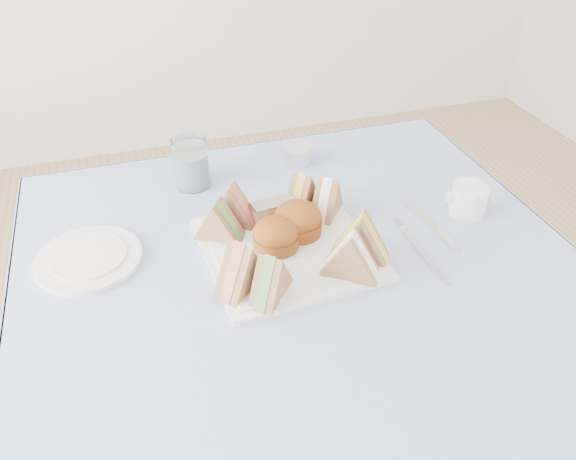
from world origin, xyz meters
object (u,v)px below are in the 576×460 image
object	(u,v)px
water_glass	(191,163)
table	(304,405)
serving_plate	(288,249)
creamer_jug	(469,200)

from	to	relation	value
water_glass	table	bearing A→B (deg)	-68.48
table	serving_plate	distance (m)	0.39
serving_plate	table	bearing A→B (deg)	-82.94
water_glass	serving_plate	bearing A→B (deg)	-65.88
serving_plate	creamer_jug	xyz separation A→B (m)	(0.39, 0.01, 0.03)
table	water_glass	world-z (taller)	water_glass
serving_plate	creamer_jug	bearing A→B (deg)	-2.05
table	serving_plate	size ratio (longest dim) A/B	2.99
creamer_jug	water_glass	bearing A→B (deg)	158.62
serving_plate	water_glass	bearing A→B (deg)	110.56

